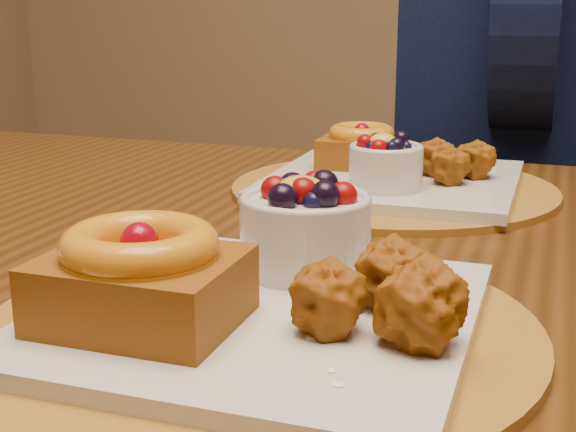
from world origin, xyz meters
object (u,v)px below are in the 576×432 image
object	(u,v)px
place_setting_near	(258,289)
chair_far	(492,283)
dining_table	(343,321)
diner	(525,105)
place_setting_far	(391,175)

from	to	relation	value
place_setting_near	chair_far	world-z (taller)	place_setting_near
dining_table	place_setting_near	distance (m)	0.24
place_setting_near	diner	world-z (taller)	diner
dining_table	diner	size ratio (longest dim) A/B	2.10
place_setting_far	diner	size ratio (longest dim) A/B	0.50
dining_table	place_setting_near	bearing A→B (deg)	-91.00
dining_table	place_setting_near	xyz separation A→B (m)	(-0.00, -0.21, 0.11)
chair_far	place_setting_far	bearing A→B (deg)	-78.44
chair_far	diner	world-z (taller)	diner
place_setting_near	diner	size ratio (longest dim) A/B	0.50
place_setting_near	diner	distance (m)	0.85
diner	chair_far	bearing A→B (deg)	115.37
place_setting_near	place_setting_far	bearing A→B (deg)	89.77
place_setting_far	dining_table	bearing A→B (deg)	-89.47
place_setting_far	chair_far	size ratio (longest dim) A/B	0.45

